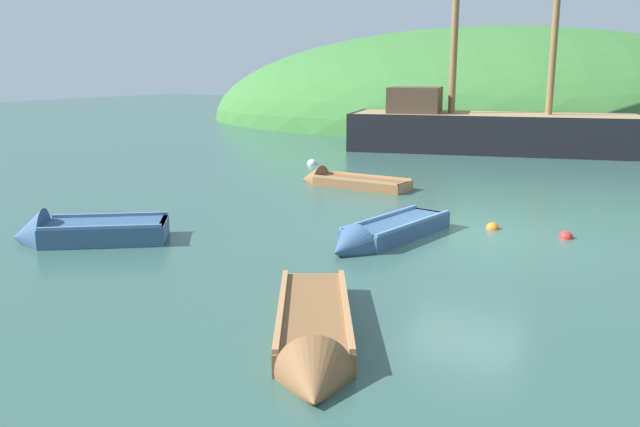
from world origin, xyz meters
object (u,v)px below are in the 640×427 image
object	(u,v)px
buoy_white	(312,164)
buoy_orange	(493,229)
rowboat_outer_left	(314,339)
rowboat_center	(344,183)
buoy_red	(566,238)
rowboat_near_dock	(383,236)
sailing_ship	(489,137)
rowboat_far	(81,235)

from	to	relation	value
buoy_white	buoy_orange	world-z (taller)	buoy_white
rowboat_outer_left	buoy_orange	distance (m)	7.48
rowboat_center	buoy_red	distance (m)	7.78
rowboat_center	buoy_white	bearing A→B (deg)	-44.43
rowboat_outer_left	rowboat_center	bearing A→B (deg)	175.34
buoy_red	buoy_white	xyz separation A→B (m)	(-10.05, 7.08, 0.00)
rowboat_center	rowboat_near_dock	xyz separation A→B (m)	(3.62, -5.58, 0.03)
rowboat_outer_left	buoy_orange	xyz separation A→B (m)	(0.52, 7.46, -0.09)
rowboat_near_dock	sailing_ship	bearing A→B (deg)	-162.48
sailing_ship	rowboat_far	xyz separation A→B (m)	(-3.70, -19.28, -0.49)
sailing_ship	buoy_orange	distance (m)	14.58
buoy_orange	rowboat_outer_left	bearing A→B (deg)	-94.00
rowboat_far	rowboat_center	bearing A→B (deg)	-137.78
rowboat_outer_left	rowboat_near_dock	bearing A→B (deg)	164.40
sailing_ship	rowboat_outer_left	world-z (taller)	sailing_ship
rowboat_center	buoy_white	world-z (taller)	rowboat_center
buoy_red	rowboat_outer_left	bearing A→B (deg)	-105.91
sailing_ship	rowboat_far	bearing A→B (deg)	-113.80
rowboat_far	rowboat_outer_left	xyz separation A→B (m)	(6.76, -2.31, -0.05)
sailing_ship	rowboat_far	size ratio (longest dim) A/B	4.65
rowboat_center	rowboat_outer_left	bearing A→B (deg)	118.76
rowboat_far	buoy_orange	size ratio (longest dim) A/B	10.79
buoy_orange	buoy_red	bearing A→B (deg)	-2.95
rowboat_outer_left	buoy_red	world-z (taller)	rowboat_outer_left
rowboat_outer_left	buoy_orange	bearing A→B (deg)	147.29
rowboat_far	buoy_orange	bearing A→B (deg)	-179.92
sailing_ship	buoy_white	bearing A→B (deg)	-137.41
buoy_red	buoy_white	bearing A→B (deg)	144.84
rowboat_near_dock	buoy_red	size ratio (longest dim) A/B	12.58
buoy_white	rowboat_center	bearing A→B (deg)	-49.15
rowboat_far	rowboat_outer_left	bearing A→B (deg)	125.95
sailing_ship	rowboat_center	size ratio (longest dim) A/B	4.05
rowboat_near_dock	buoy_orange	bearing A→B (deg)	152.17
rowboat_outer_left	buoy_white	bearing A→B (deg)	-179.90
rowboat_near_dock	buoy_white	xyz separation A→B (m)	(-6.72, 9.17, -0.11)
rowboat_center	buoy_orange	size ratio (longest dim) A/B	12.39
rowboat_center	sailing_ship	bearing A→B (deg)	-94.77
rowboat_center	buoy_white	xyz separation A→B (m)	(-3.10, 3.59, -0.08)
rowboat_center	buoy_red	xyz separation A→B (m)	(6.95, -3.50, -0.08)
rowboat_far	buoy_white	world-z (taller)	rowboat_far
buoy_red	buoy_white	distance (m)	12.30
rowboat_far	rowboat_near_dock	bearing A→B (deg)	173.15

